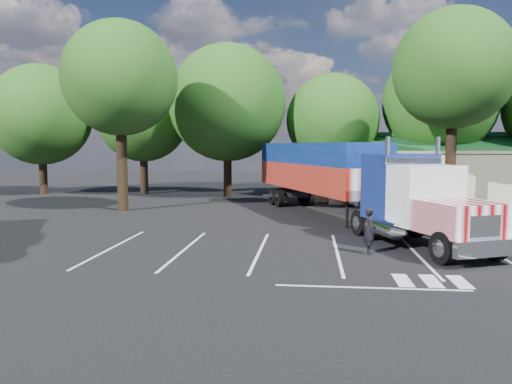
# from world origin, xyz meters

# --- Properties ---
(ground) EXTENTS (120.00, 120.00, 0.00)m
(ground) POSITION_xyz_m (0.00, 0.00, 0.00)
(ground) COLOR black
(ground) RESTS_ON ground
(event_hall) EXTENTS (24.20, 14.12, 5.55)m
(event_hall) POSITION_xyz_m (13.74, 17.81, 2.21)
(event_hall) COLOR #C1B190
(event_hall) RESTS_ON ground
(tree_row_a) EXTENTS (9.00, 9.00, 11.68)m
(tree_row_a) POSITION_xyz_m (-22.00, 16.50, 7.16)
(tree_row_a) COLOR black
(tree_row_a) RESTS_ON ground
(tree_row_b) EXTENTS (8.40, 8.40, 11.35)m
(tree_row_b) POSITION_xyz_m (-13.00, 17.80, 7.13)
(tree_row_b) COLOR black
(tree_row_b) RESTS_ON ground
(tree_row_c) EXTENTS (10.00, 10.00, 13.05)m
(tree_row_c) POSITION_xyz_m (-5.00, 16.20, 8.04)
(tree_row_c) COLOR black
(tree_row_c) RESTS_ON ground
(tree_row_d) EXTENTS (8.00, 8.00, 10.60)m
(tree_row_d) POSITION_xyz_m (4.00, 17.50, 6.58)
(tree_row_d) COLOR black
(tree_row_d) RESTS_ON ground
(tree_row_e) EXTENTS (9.60, 9.60, 12.90)m
(tree_row_e) POSITION_xyz_m (13.00, 18.00, 8.09)
(tree_row_e) COLOR black
(tree_row_e) RESTS_ON ground
(tree_near_left) EXTENTS (7.60, 7.60, 12.65)m
(tree_near_left) POSITION_xyz_m (-10.50, 6.00, 8.81)
(tree_near_left) COLOR black
(tree_near_left) RESTS_ON ground
(tree_near_right) EXTENTS (8.00, 8.00, 13.50)m
(tree_near_right) POSITION_xyz_m (11.50, 8.50, 9.46)
(tree_near_right) COLOR black
(tree_near_right) RESTS_ON ground
(semi_truck) EXTENTS (11.41, 22.14, 4.79)m
(semi_truck) POSITION_xyz_m (3.61, 3.46, 2.71)
(semi_truck) COLOR black
(semi_truck) RESTS_ON ground
(woman) EXTENTS (0.50, 0.72, 1.91)m
(woman) POSITION_xyz_m (4.50, -6.00, 0.96)
(woman) COLOR black
(woman) RESTS_ON ground
(bicycle) EXTENTS (0.68, 1.73, 0.89)m
(bicycle) POSITION_xyz_m (5.50, 8.00, 0.45)
(bicycle) COLOR black
(bicycle) RESTS_ON ground
(silver_sedan) EXTENTS (4.33, 1.83, 1.39)m
(silver_sedan) POSITION_xyz_m (6.66, 10.50, 0.70)
(silver_sedan) COLOR #B5B7BD
(silver_sedan) RESTS_ON ground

